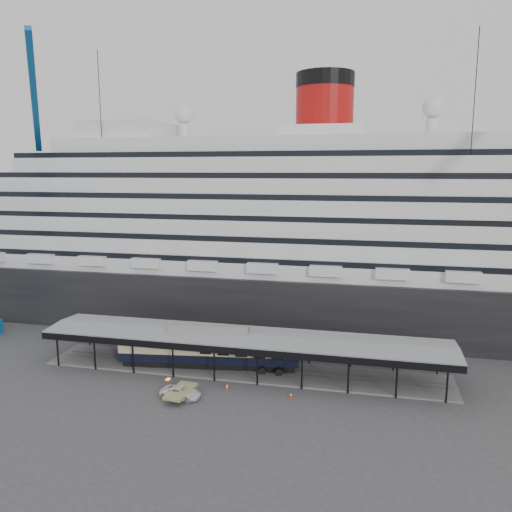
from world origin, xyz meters
name	(u,v)px	position (x,y,z in m)	size (l,w,h in m)	color
ground	(234,386)	(0.00, 0.00, 0.00)	(200.00, 200.00, 0.00)	#3A3A3D
cruise_ship	(279,220)	(0.05, 32.00, 18.35)	(130.00, 30.00, 43.90)	black
platform_canopy	(243,354)	(0.00, 5.00, 2.36)	(56.00, 9.18, 5.30)	slate
port_truck	(181,392)	(-5.39, -4.81, 0.69)	(2.30, 4.98, 1.38)	silver
pullman_carriage	(209,347)	(-4.89, 5.00, 2.97)	(25.36, 6.37, 24.70)	black
traffic_cone_left	(227,386)	(-0.56, -1.14, 0.36)	(0.49, 0.49, 0.72)	red
traffic_cone_mid	(227,387)	(-0.53, -1.46, 0.34)	(0.39, 0.39, 0.69)	#F1390D
traffic_cone_right	(291,395)	(7.75, -2.03, 0.38)	(0.45, 0.45, 0.77)	red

